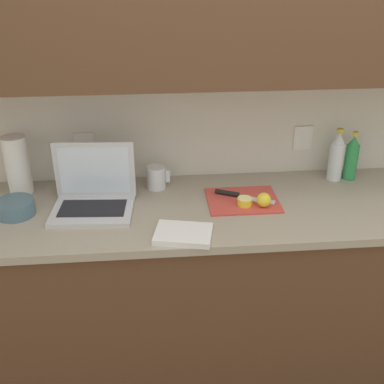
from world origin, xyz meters
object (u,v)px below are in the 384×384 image
laptop (94,194)px  lemon_half_cut (245,201)px  bottle_green_soda (352,158)px  lemon_whole_beside (264,200)px  bowl_white (15,208)px  cutting_board (243,200)px  bottle_oil_tall (336,157)px  measuring_cup (156,177)px  knife (234,195)px  paper_towel_roll (17,165)px

laptop → lemon_half_cut: bearing=-0.9°
laptop → bottle_green_soda: (1.21, 0.18, 0.04)m
lemon_whole_beside → bowl_white: lemon_whole_beside is taller
cutting_board → bottle_oil_tall: size_ratio=1.22×
cutting_board → lemon_whole_beside: bearing=-41.4°
measuring_cup → bowl_white: 0.63m
lemon_half_cut → bottle_green_soda: bearing=23.0°
bottle_oil_tall → laptop: bearing=-170.9°
laptop → lemon_whole_beside: (0.73, -0.07, -0.02)m
knife → paper_towel_roll: (-0.97, 0.15, 0.12)m
paper_towel_roll → lemon_half_cut: bearing=-12.9°
cutting_board → bottle_green_soda: (0.56, 0.19, 0.10)m
bottle_oil_tall → paper_towel_roll: (-1.48, -0.01, 0.02)m
cutting_board → bottle_green_soda: 0.60m
laptop → measuring_cup: 0.32m
laptop → bottle_oil_tall: size_ratio=1.40×
bottle_green_soda → bottle_oil_tall: bearing=180.0°
lemon_whole_beside → measuring_cup: 0.51m
bottle_oil_tall → knife: bearing=-163.3°
measuring_cup → paper_towel_roll: size_ratio=0.40×
bottle_oil_tall → bowl_white: size_ratio=1.61×
bottle_oil_tall → paper_towel_roll: size_ratio=0.95×
bottle_green_soda → bowl_white: size_ratio=1.50×
lemon_whole_beside → bottle_green_soda: bottle_green_soda is taller
lemon_half_cut → laptop: bearing=175.2°
knife → lemon_whole_beside: (0.11, -0.10, 0.02)m
laptop → bottle_oil_tall: 1.15m
lemon_half_cut → lemon_whole_beside: size_ratio=1.04×
laptop → lemon_whole_beside: bearing=-1.9°
bowl_white → cutting_board: bearing=1.9°
laptop → lemon_whole_beside: 0.73m
lemon_whole_beside → bowl_white: 1.05m
knife → measuring_cup: size_ratio=2.41×
bottle_green_soda → bottle_oil_tall: size_ratio=0.93×
lemon_half_cut → paper_towel_roll: 1.03m
lemon_whole_beside → paper_towel_roll: (-1.08, 0.25, 0.10)m
measuring_cup → paper_towel_roll: (-0.62, 0.01, 0.08)m
laptop → bottle_green_soda: laptop is taller
cutting_board → lemon_whole_beside: 0.11m
bottle_green_soda → bowl_white: bearing=-171.8°
knife → bottle_oil_tall: bearing=42.0°
cutting_board → paper_towel_roll: 1.02m
bottle_green_soda → bottle_oil_tall: 0.08m
bottle_green_soda → measuring_cup: (-0.94, -0.02, -0.06)m
laptop → bottle_green_soda: bearing=12.5°
lemon_whole_beside → bottle_green_soda: (0.48, 0.26, 0.07)m
bottle_green_soda → bowl_white: bottle_green_soda is taller
bowl_white → laptop: bearing=6.8°
laptop → knife: 0.62m
bowl_white → bottle_green_soda: bearing=8.2°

